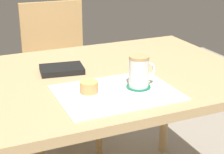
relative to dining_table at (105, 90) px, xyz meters
The scene contains 8 objects.
dining_table is the anchor object (origin of this frame).
wooden_chair 0.77m from the dining_table, 89.98° to the left, with size 0.44×0.44×0.89m.
placemat 0.23m from the dining_table, 101.35° to the right, with size 0.44×0.33×0.00m, color silver.
pastry_plate 0.26m from the dining_table, 126.06° to the right, with size 0.16×0.16×0.01m, color white.
pastry 0.27m from the dining_table, 126.06° to the right, with size 0.07×0.07×0.04m, color #E0A860.
coffee_coaster 0.22m from the dining_table, 74.91° to the right, with size 0.09×0.09×0.01m, color #196B4C.
coffee_mug 0.25m from the dining_table, 74.27° to the right, with size 0.11×0.08×0.12m.
small_book 0.20m from the dining_table, 150.34° to the left, with size 0.18×0.12×0.02m, color black.
Camera 1 is at (-0.57, -1.37, 1.27)m, focal length 60.00 mm.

